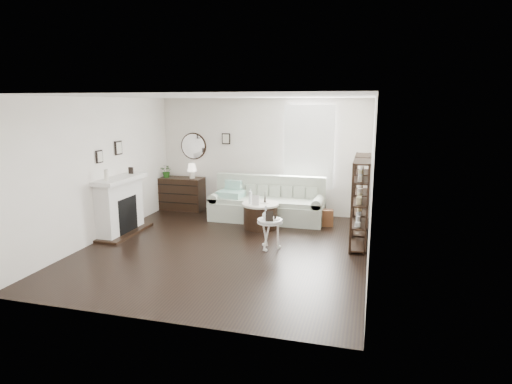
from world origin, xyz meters
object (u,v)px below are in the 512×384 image
(sofa, at_px, (268,206))
(dresser, at_px, (180,193))
(drum_table, at_px, (260,215))
(pedestal_table, at_px, (270,222))

(sofa, distance_m, dresser, 2.36)
(sofa, relative_size, drum_table, 3.26)
(sofa, bearing_deg, pedestal_table, -75.32)
(dresser, xyz_separation_m, drum_table, (2.34, -1.07, -0.13))
(pedestal_table, bearing_deg, drum_table, 111.79)
(drum_table, xyz_separation_m, pedestal_table, (0.49, -1.24, 0.23))
(sofa, height_order, dresser, sofa)
(dresser, bearing_deg, sofa, -9.55)
(sofa, xyz_separation_m, drum_table, (0.01, -0.68, -0.05))
(dresser, xyz_separation_m, pedestal_table, (2.83, -2.31, 0.11))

